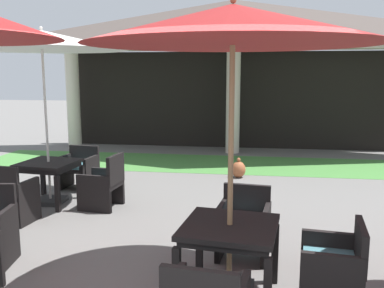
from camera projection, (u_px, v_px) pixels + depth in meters
background_pavilion at (234, 34)px, 11.40m from camera, size 10.37×2.85×4.08m
lawn_strip at (229, 164)px, 10.31m from camera, size 12.17×2.12×0.01m
patio_table_mid_left at (49, 168)px, 7.16m from camera, size 0.95×0.95×0.72m
patio_umbrella_mid_left at (42, 41)px, 6.81m from camera, size 2.77×2.77×2.92m
patio_chair_mid_left_south at (11, 195)px, 6.25m from camera, size 0.65×0.57×0.89m
patio_chair_mid_left_east at (103, 184)px, 6.95m from camera, size 0.65×0.64×0.89m
patio_chair_mid_left_north at (79, 168)px, 8.14m from camera, size 0.69×0.63×0.79m
patio_table_mid_right at (230, 235)px, 4.12m from camera, size 1.00×1.00×0.75m
patio_umbrella_mid_right at (233, 27)px, 3.79m from camera, size 2.70×2.70×2.85m
patio_chair_mid_right_east at (334, 269)px, 3.90m from camera, size 0.62×0.67×0.86m
patio_chair_mid_right_north at (244, 224)px, 5.08m from camera, size 0.66×0.60×0.84m
terracotta_urn at (238, 169)px, 8.99m from camera, size 0.30×0.30×0.42m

